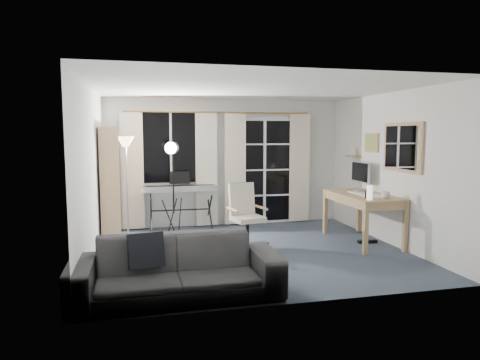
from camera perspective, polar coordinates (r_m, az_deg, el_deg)
name	(u,v)px	position (r m, az deg, el deg)	size (l,w,h in m)	color
floor	(253,252)	(6.48, 1.68, -9.60)	(4.50, 4.00, 0.02)	#394253
window	(171,147)	(8.03, -9.22, 4.30)	(1.20, 0.08, 1.40)	white
french_door	(264,171)	(8.37, 3.23, 1.20)	(1.32, 0.09, 2.11)	white
curtains	(220,169)	(8.07, -2.65, 1.50)	(3.60, 0.07, 2.13)	gold
bookshelf	(108,187)	(7.31, -17.13, -0.92)	(0.34, 0.88, 1.86)	tan
torchiere_lamp	(126,158)	(6.94, -14.97, 2.87)	(0.36, 0.36, 1.71)	#B2B2B7
keyboard_piano	(180,189)	(7.82, -7.96, -1.20)	(1.38, 0.68, 1.00)	black
studio_light	(172,159)	(7.42, -9.05, 2.82)	(0.37, 0.38, 1.66)	black
office_chair	(244,210)	(6.60, 0.57, -3.99)	(0.69, 0.68, 1.00)	black
desk	(363,200)	(7.18, 16.03, -2.57)	(0.73, 1.47, 0.79)	#A57D55
monitor	(360,173)	(7.62, 15.76, 0.92)	(0.19, 0.57, 0.49)	silver
desk_clutter	(366,207)	(6.96, 16.47, -3.47)	(0.46, 0.89, 1.00)	white
mug	(386,194)	(6.79, 18.85, -1.79)	(0.13, 0.10, 0.13)	silver
wall_mirror	(402,147)	(6.85, 20.85, 4.08)	(0.04, 0.94, 0.74)	tan
framed_print	(371,143)	(7.61, 17.12, 4.77)	(0.03, 0.42, 0.32)	tan
wall_shelf	(353,153)	(8.02, 14.86, 3.52)	(0.16, 0.30, 0.18)	tan
sofa	(176,258)	(4.69, -8.47, -10.24)	(2.22, 0.67, 0.87)	#272829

